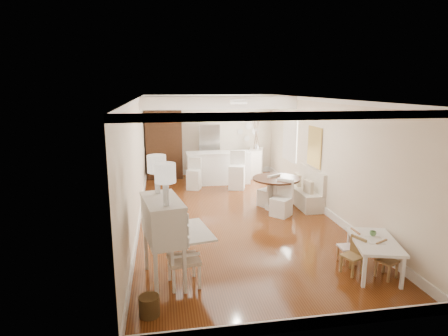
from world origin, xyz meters
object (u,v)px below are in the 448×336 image
object	(u,v)px
wicker_basket	(149,306)
breakfast_counter	(218,168)
kids_chair_b	(348,247)
bar_stool_left	(194,174)
pantry_cabinet	(164,145)
kids_chair_a	(352,256)
secretary_bureau	(163,241)
kids_chair_c	(387,260)
dining_table	(276,193)
fridge	(219,150)
slip_chair_far	(268,190)
sideboard	(256,163)
gustavian_armchair	(184,258)
kids_table	(373,256)
slip_chair_near	(281,198)
bar_stool_right	(237,170)

from	to	relation	value
wicker_basket	breakfast_counter	bearing A→B (deg)	73.77
kids_chair_b	breakfast_counter	bearing A→B (deg)	-167.21
bar_stool_left	pantry_cabinet	distance (m)	1.98
breakfast_counter	wicker_basket	bearing A→B (deg)	-106.23
wicker_basket	kids_chair_a	xyz separation A→B (m)	(3.32, 0.65, 0.17)
secretary_bureau	wicker_basket	world-z (taller)	secretary_bureau
wicker_basket	kids_chair_b	distance (m)	3.58
pantry_cabinet	bar_stool_left	bearing A→B (deg)	-62.60
kids_chair_c	dining_table	size ratio (longest dim) A/B	0.50
wicker_basket	breakfast_counter	xyz separation A→B (m)	(2.02, 6.94, 0.37)
fridge	kids_chair_a	bearing A→B (deg)	-81.47
slip_chair_far	secretary_bureau	bearing A→B (deg)	21.61
secretary_bureau	sideboard	xyz separation A→B (m)	(3.23, 6.75, -0.21)
sideboard	slip_chair_far	bearing A→B (deg)	-79.61
slip_chair_far	pantry_cabinet	size ratio (longest dim) A/B	0.38
kids_chair_a	secretary_bureau	bearing A→B (deg)	-117.18
secretary_bureau	pantry_cabinet	xyz separation A→B (m)	(0.10, 7.09, 0.46)
gustavian_armchair	slip_chair_far	size ratio (longest dim) A/B	1.02
secretary_bureau	fridge	distance (m)	7.34
kids_chair_c	breakfast_counter	size ratio (longest dim) A/B	0.29
bar_stool_left	fridge	bearing A→B (deg)	76.91
kids_table	pantry_cabinet	bearing A→B (deg)	114.52
kids_chair_c	fridge	xyz separation A→B (m)	(-1.59, 7.56, 0.60)
wicker_basket	bar_stool_left	xyz separation A→B (m)	(1.18, 6.36, 0.34)
slip_chair_near	pantry_cabinet	distance (m)	5.24
slip_chair_near	sideboard	distance (m)	4.10
fridge	breakfast_counter	bearing A→B (deg)	-100.78
bar_stool_right	sideboard	xyz separation A→B (m)	(0.97, 1.49, -0.10)
slip_chair_far	bar_stool_left	bearing A→B (deg)	-78.26
bar_stool_left	kids_table	bearing A→B (deg)	-46.78
kids_chair_a	slip_chair_near	distance (m)	2.96
slip_chair_near	pantry_cabinet	size ratio (longest dim) A/B	0.38
dining_table	breakfast_counter	xyz separation A→B (m)	(-1.05, 2.80, 0.11)
slip_chair_far	sideboard	size ratio (longest dim) A/B	0.87
dining_table	bar_stool_right	xyz separation A→B (m)	(-0.60, 2.05, 0.17)
kids_table	slip_chair_near	size ratio (longest dim) A/B	1.31
gustavian_armchair	sideboard	distance (m)	7.52
dining_table	slip_chair_far	world-z (taller)	slip_chair_far
secretary_bureau	breakfast_counter	distance (m)	6.28
kids_chair_b	slip_chair_near	bearing A→B (deg)	-172.16
kids_chair_b	fridge	size ratio (longest dim) A/B	0.34
fridge	sideboard	bearing A→B (deg)	-14.09
kids_chair_c	breakfast_counter	bearing A→B (deg)	79.23
slip_chair_near	fridge	size ratio (longest dim) A/B	0.49
kids_chair_a	kids_chair_c	size ratio (longest dim) A/B	1.04
wicker_basket	slip_chair_far	distance (m)	5.29
gustavian_armchair	slip_chair_near	world-z (taller)	gustavian_armchair
slip_chair_near	fridge	bearing A→B (deg)	146.20
dining_table	slip_chair_far	size ratio (longest dim) A/B	1.37
wicker_basket	kids_chair_c	distance (m)	3.84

